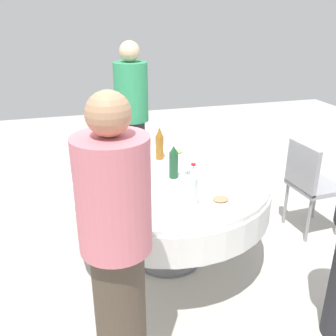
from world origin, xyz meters
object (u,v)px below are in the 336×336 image
Objects in this scene: wine_glass_south at (189,163)px; person_far at (132,121)px; bottle_clear_north at (193,187)px; bottle_dark_green_far at (174,162)px; bottle_amber_outer at (160,144)px; chair_left at (309,180)px; wine_glass_left at (91,190)px; plate_east at (223,180)px; plate_inner at (220,201)px; plate_right at (103,179)px; plate_mid at (177,153)px; dining_table at (168,195)px; person_outer at (117,255)px; wine_glass_front at (131,170)px.

person_far is at bearing 100.90° from wine_glass_south.
bottle_clear_north is at bearing -89.78° from person_far.
bottle_dark_green_far is 0.41m from bottle_amber_outer.
chair_left is at bearing 23.27° from bottle_clear_north.
wine_glass_left reaches higher than plate_east.
plate_east is at bearing -26.13° from bottle_dark_green_far.
chair_left is (1.32, 0.57, -0.36)m from bottle_clear_north.
wine_glass_south is (0.13, -0.40, -0.03)m from bottle_amber_outer.
wine_glass_south is 0.51m from plate_inner.
wine_glass_left is 0.18× the size of chair_left.
chair_left is (1.84, -0.01, -0.23)m from plate_right.
chair_left is at bearing -19.82° from plate_mid.
bottle_dark_green_far is 0.13m from wine_glass_south.
plate_inner is at bearing -83.00° from wine_glass_south.
plate_right is 0.28× the size of chair_left.
dining_table is 0.71m from wine_glass_left.
person_outer is (0.05, -0.79, 0.01)m from wine_glass_left.
person_far is at bearing 68.13° from plate_right.
plate_right reaches higher than dining_table.
bottle_clear_north reaches higher than wine_glass_front.
plate_east is 0.26× the size of chair_left.
plate_east is at bearing -22.92° from dining_table.
wine_glass_south reaches higher than chair_left.
bottle_clear_north is at bearing -86.64° from dining_table.
person_far is at bearing 69.33° from wine_glass_left.
wine_glass_left is at bearing -113.30° from person_far.
dining_table is at bearing 157.08° from plate_east.
wine_glass_south is 0.83m from wine_glass_left.
wine_glass_left is at bearing -173.28° from plate_east.
bottle_amber_outer reaches higher than wine_glass_south.
plate_inner is 0.15× the size of person_outer.
chair_left is (1.96, 0.36, -0.33)m from wine_glass_left.
wine_glass_left is 0.40m from plate_right.
chair_left is (1.31, -0.34, -0.36)m from bottle_amber_outer.
chair_left is (1.65, 0.12, -0.34)m from wine_glass_front.
person_outer is (-0.79, -0.58, 0.11)m from plate_inner.
bottle_amber_outer is at bearing 47.19° from wine_glass_left.
bottle_clear_north is 0.53m from wine_glass_south.
bottle_clear_north is 0.67m from wine_glass_left.
plate_mid is at bearing 90.82° from plate_inner.
plate_inner is (0.19, -0.49, -0.11)m from bottle_dark_green_far.
bottle_dark_green_far is at bearing -109.80° from plate_mid.
plate_mid reaches higher than plate_east.
wine_glass_front reaches higher than plate_right.
bottle_clear_north is at bearing -91.86° from bottle_dark_green_far.
wine_glass_south is at bearing 97.00° from plate_inner.
chair_left is at bearing 3.10° from bottle_dark_green_far.
bottle_amber_outer is (-0.00, 0.41, 0.01)m from bottle_dark_green_far.
plate_right is 1.17m from person_outer.
plate_east is (0.16, 0.32, -0.00)m from plate_inner.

